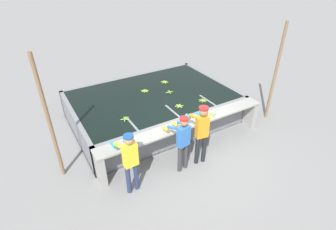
% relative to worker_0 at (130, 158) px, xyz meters
% --- Properties ---
extents(ground_plane, '(80.00, 80.00, 0.00)m').
position_rel_worker_0_xyz_m(ground_plane, '(1.93, 0.36, -0.97)').
color(ground_plane, gray).
rests_on(ground_plane, ground).
extents(wash_tank, '(5.15, 3.56, 0.92)m').
position_rel_worker_0_xyz_m(wash_tank, '(1.93, 2.58, -0.51)').
color(wash_tank, gray).
rests_on(wash_tank, ground).
extents(work_ledge, '(5.15, 0.45, 0.92)m').
position_rel_worker_0_xyz_m(work_ledge, '(1.93, 0.58, -0.30)').
color(work_ledge, '#9E9E99').
rests_on(work_ledge, ground).
extents(worker_0, '(0.43, 0.72, 1.60)m').
position_rel_worker_0_xyz_m(worker_0, '(0.00, 0.00, 0.00)').
color(worker_0, navy).
rests_on(worker_0, ground).
extents(worker_1, '(0.47, 0.73, 1.58)m').
position_rel_worker_0_xyz_m(worker_1, '(1.40, 0.01, -0.02)').
color(worker_1, '#38383D').
rests_on(worker_1, ground).
extents(worker_2, '(0.48, 0.74, 1.70)m').
position_rel_worker_0_xyz_m(worker_2, '(1.96, -0.00, 0.07)').
color(worker_2, '#1E2328').
rests_on(worker_2, ground).
extents(banana_bunch_floating_0, '(0.28, 0.28, 0.08)m').
position_rel_worker_0_xyz_m(banana_bunch_floating_0, '(1.81, 2.89, -0.04)').
color(banana_bunch_floating_0, '#8CB738').
rests_on(banana_bunch_floating_0, wash_tank).
extents(banana_bunch_floating_1, '(0.28, 0.28, 0.08)m').
position_rel_worker_0_xyz_m(banana_bunch_floating_1, '(2.46, 2.39, -0.03)').
color(banana_bunch_floating_1, '#75A333').
rests_on(banana_bunch_floating_1, wash_tank).
extents(banana_bunch_floating_2, '(0.28, 0.28, 0.08)m').
position_rel_worker_0_xyz_m(banana_bunch_floating_2, '(3.06, 1.36, -0.04)').
color(banana_bunch_floating_2, '#75A333').
rests_on(banana_bunch_floating_2, wash_tank).
extents(banana_bunch_floating_3, '(0.27, 0.28, 0.08)m').
position_rel_worker_0_xyz_m(banana_bunch_floating_3, '(2.73, 3.16, -0.04)').
color(banana_bunch_floating_3, '#93BC3D').
rests_on(banana_bunch_floating_3, wash_tank).
extents(banana_bunch_floating_4, '(0.27, 0.28, 0.08)m').
position_rel_worker_0_xyz_m(banana_bunch_floating_4, '(2.24, 1.45, -0.04)').
color(banana_bunch_floating_4, '#8CB738').
rests_on(banana_bunch_floating_4, wash_tank).
extents(banana_bunch_floating_5, '(0.28, 0.26, 0.08)m').
position_rel_worker_0_xyz_m(banana_bunch_floating_5, '(0.57, 1.60, -0.03)').
color(banana_bunch_floating_5, '#75A333').
rests_on(banana_bunch_floating_5, wash_tank).
extents(banana_bunch_ledge_0, '(0.27, 0.27, 0.08)m').
position_rel_worker_0_xyz_m(banana_bunch_ledge_0, '(2.27, 0.68, -0.03)').
color(banana_bunch_ledge_0, '#75A333').
rests_on(banana_bunch_ledge_0, work_ledge).
extents(banana_bunch_ledge_1, '(0.28, 0.28, 0.08)m').
position_rel_worker_0_xyz_m(banana_bunch_ledge_1, '(2.76, 0.54, -0.03)').
color(banana_bunch_ledge_1, '#7FAD33').
rests_on(banana_bunch_ledge_1, work_ledge).
extents(knife_0, '(0.27, 0.26, 0.02)m').
position_rel_worker_0_xyz_m(knife_0, '(0.22, 0.60, -0.04)').
color(knife_0, silver).
rests_on(knife_0, work_ledge).
extents(support_post_left, '(0.09, 0.09, 3.20)m').
position_rel_worker_0_xyz_m(support_post_left, '(-1.31, 1.38, 0.63)').
color(support_post_left, '#846647').
rests_on(support_post_left, ground).
extents(support_post_right, '(0.09, 0.09, 3.20)m').
position_rel_worker_0_xyz_m(support_post_right, '(5.30, 0.65, 0.63)').
color(support_post_right, '#846647').
rests_on(support_post_right, ground).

